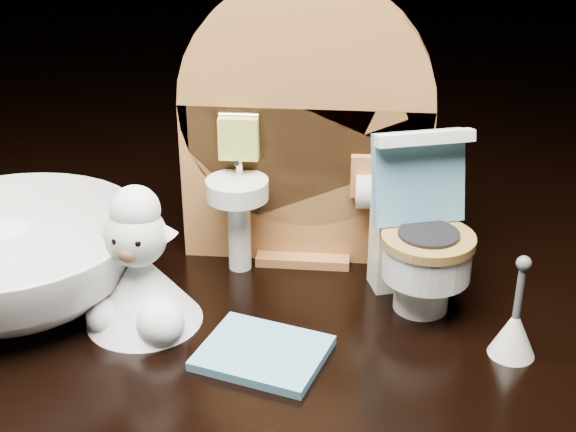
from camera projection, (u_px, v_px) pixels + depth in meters
name	position (u px, v px, depth m)	size (l,w,h in m)	color
backdrop_panel	(304.00, 142.00, 0.41)	(0.13, 0.05, 0.15)	#A76A37
toy_toilet	(419.00, 242.00, 0.39)	(0.05, 0.06, 0.09)	white
bath_mat	(263.00, 353.00, 0.36)	(0.05, 0.04, 0.00)	#5D9FC1
toilet_brush	(514.00, 329.00, 0.35)	(0.02, 0.02, 0.05)	white
plush_lamb	(140.00, 277.00, 0.37)	(0.06, 0.06, 0.07)	white
ceramic_bowl	(13.00, 262.00, 0.39)	(0.13, 0.13, 0.04)	white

